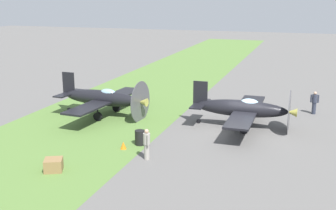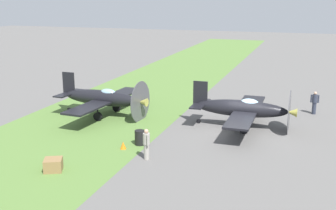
# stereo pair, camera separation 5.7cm
# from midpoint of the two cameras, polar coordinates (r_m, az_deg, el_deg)

# --- Properties ---
(ground_plane) EXTENTS (160.00, 160.00, 0.00)m
(ground_plane) POSITION_cam_midpoint_polar(r_m,az_deg,el_deg) (28.60, 9.53, -3.70)
(ground_plane) COLOR #605E5B
(grass_verge) EXTENTS (120.00, 11.00, 0.01)m
(grass_verge) POSITION_cam_midpoint_polar(r_m,az_deg,el_deg) (31.77, -9.38, -1.86)
(grass_verge) COLOR #567A38
(grass_verge) RESTS_ON ground
(airplane_lead) EXTENTS (8.78, 7.00, 3.16)m
(airplane_lead) POSITION_cam_midpoint_polar(r_m,az_deg,el_deg) (29.53, 9.82, -0.47)
(airplane_lead) COLOR black
(airplane_lead) RESTS_ON ground
(airplane_wingman) EXTENTS (9.05, 7.16, 3.21)m
(airplane_wingman) POSITION_cam_midpoint_polar(r_m,az_deg,el_deg) (32.31, -8.58, 0.91)
(airplane_wingman) COLOR black
(airplane_wingman) RESTS_ON ground
(ground_crew_chief) EXTENTS (0.52, 0.43, 1.73)m
(ground_crew_chief) POSITION_cam_midpoint_polar(r_m,az_deg,el_deg) (23.63, -2.90, -5.09)
(ground_crew_chief) COLOR #9E998E
(ground_crew_chief) RESTS_ON ground
(ground_crew_mechanic) EXTENTS (0.38, 0.63, 1.73)m
(ground_crew_mechanic) POSITION_cam_midpoint_polar(r_m,az_deg,el_deg) (34.32, 18.71, 0.35)
(ground_crew_mechanic) COLOR #2D3342
(ground_crew_mechanic) RESTS_ON ground
(fuel_drum) EXTENTS (0.60, 0.60, 0.90)m
(fuel_drum) POSITION_cam_midpoint_polar(r_m,az_deg,el_deg) (26.03, -3.79, -4.32)
(fuel_drum) COLOR black
(fuel_drum) RESTS_ON ground
(supply_crate) EXTENTS (1.20, 1.20, 0.64)m
(supply_crate) POSITION_cam_midpoint_polar(r_m,az_deg,el_deg) (23.07, -14.94, -7.65)
(supply_crate) COLOR olive
(supply_crate) RESTS_ON ground
(runway_marker_cone) EXTENTS (0.36, 0.36, 0.44)m
(runway_marker_cone) POSITION_cam_midpoint_polar(r_m,az_deg,el_deg) (25.50, -5.98, -5.32)
(runway_marker_cone) COLOR orange
(runway_marker_cone) RESTS_ON ground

